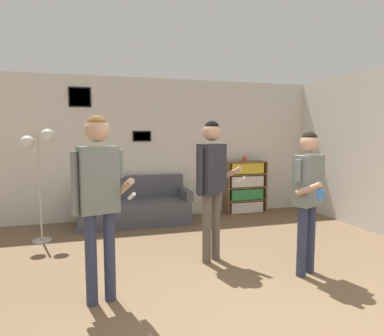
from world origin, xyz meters
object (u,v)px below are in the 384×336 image
object	(u,v)px
floor_lamp	(38,155)
bottle_on_floor	(107,229)
couch	(134,208)
person_player_foreground_left	(99,188)
bookshelf	(245,187)
person_player_foreground_center	(212,175)
drinking_cup	(245,159)
person_watcher_holding_cup	(308,188)

from	to	relation	value
floor_lamp	bottle_on_floor	xyz separation A→B (m)	(0.96, 0.04, -1.21)
couch	person_player_foreground_left	xyz separation A→B (m)	(-0.66, -2.90, 0.85)
couch	bookshelf	xyz separation A→B (m)	(2.31, 0.20, 0.25)
bookshelf	bottle_on_floor	xyz separation A→B (m)	(-2.83, -0.86, -0.42)
couch	bookshelf	world-z (taller)	bookshelf
floor_lamp	person_player_foreground_center	bearing A→B (deg)	-33.49
couch	person_player_foreground_center	world-z (taller)	person_player_foreground_center
person_player_foreground_left	drinking_cup	bearing A→B (deg)	46.45
bookshelf	person_player_foreground_center	bearing A→B (deg)	-123.61
couch	person_player_foreground_center	bearing A→B (deg)	-71.27
bookshelf	couch	bearing A→B (deg)	-175.04
bookshelf	bottle_on_floor	bearing A→B (deg)	-163.06
person_player_foreground_left	person_player_foreground_center	size ratio (longest dim) A/B	1.01
couch	floor_lamp	distance (m)	1.95
person_player_foreground_left	person_player_foreground_center	xyz separation A→B (m)	(1.39, 0.73, -0.01)
person_player_foreground_center	drinking_cup	xyz separation A→B (m)	(1.56, 2.37, -0.00)
bottle_on_floor	person_player_foreground_center	bearing A→B (deg)	-50.32
floor_lamp	person_player_foreground_center	size ratio (longest dim) A/B	0.95
drinking_cup	bookshelf	bearing A→B (deg)	0.50
bookshelf	floor_lamp	distance (m)	3.98
person_player_foreground_left	couch	bearing A→B (deg)	77.25
floor_lamp	person_player_foreground_center	xyz separation A→B (m)	(2.22, -1.47, -0.21)
couch	bottle_on_floor	xyz separation A→B (m)	(-0.52, -0.66, -0.17)
floor_lamp	bottle_on_floor	world-z (taller)	floor_lamp
couch	floor_lamp	xyz separation A→B (m)	(-1.48, -0.71, 1.05)
bookshelf	drinking_cup	distance (m)	0.59
bottle_on_floor	drinking_cup	xyz separation A→B (m)	(2.81, 0.86, 1.01)
floor_lamp	couch	bearing A→B (deg)	25.46
person_player_foreground_left	drinking_cup	distance (m)	4.28
person_player_foreground_left	bottle_on_floor	size ratio (longest dim) A/B	6.14
bottle_on_floor	person_watcher_holding_cup	bearing A→B (deg)	-45.54
bookshelf	bottle_on_floor	world-z (taller)	bookshelf
person_player_foreground_center	bottle_on_floor	size ratio (longest dim) A/B	6.10
bottle_on_floor	drinking_cup	distance (m)	3.11
person_watcher_holding_cup	bottle_on_floor	size ratio (longest dim) A/B	5.64
bookshelf	person_player_foreground_center	size ratio (longest dim) A/B	0.60
floor_lamp	person_watcher_holding_cup	world-z (taller)	floor_lamp
person_player_foreground_center	bottle_on_floor	bearing A→B (deg)	129.68
person_player_foreground_left	drinking_cup	xyz separation A→B (m)	(2.95, 3.10, -0.01)
bookshelf	floor_lamp	bearing A→B (deg)	-166.57
person_watcher_holding_cup	drinking_cup	bearing A→B (deg)	78.32
person_player_foreground_center	person_watcher_holding_cup	distance (m)	1.16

